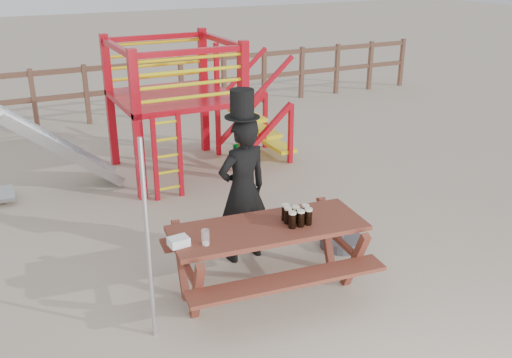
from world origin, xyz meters
name	(u,v)px	position (x,y,z in m)	size (l,w,h in m)	color
ground	(273,283)	(0.00, 0.00, 0.00)	(60.00, 60.00, 0.00)	tan
back_fence	(111,85)	(0.00, 7.00, 0.74)	(15.09, 0.09, 1.20)	brown
playground_fort	(170,106)	(0.12, 3.58, 1.07)	(4.71, 1.84, 2.10)	#B80C19
picnic_table	(268,251)	(-0.12, -0.10, 0.47)	(2.06, 1.53, 0.75)	brown
man_with_hat	(243,187)	(-0.04, 0.65, 0.87)	(0.65, 0.47, 1.95)	black
metal_pole	(148,243)	(-1.38, -0.28, 0.94)	(0.04, 0.04, 1.89)	#B2B2B7
parasol_base	(341,241)	(1.11, 0.37, 0.06)	(0.51, 0.51, 0.21)	#3D3C42
paper_bag	(179,242)	(-1.04, -0.09, 0.79)	(0.18, 0.14, 0.08)	white
stout_pints	(296,215)	(0.16, -0.17, 0.83)	(0.27, 0.27, 0.17)	black
empty_glasses	(205,238)	(-0.81, -0.19, 0.82)	(0.07, 0.07, 0.15)	silver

